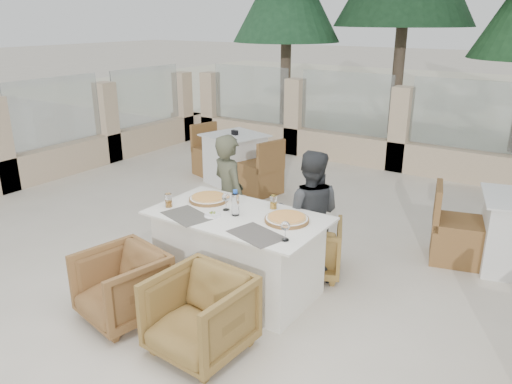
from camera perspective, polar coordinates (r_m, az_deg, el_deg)
The scene contains 23 objects.
ground at distance 4.83m, azimuth -3.23°, elevation -11.30°, with size 80.00×80.00×0.00m, color beige.
sand_patch at distance 17.66m, azimuth 25.44°, elevation 9.54°, with size 30.00×16.00×0.01m, color beige.
perimeter_wall_far at distance 8.65m, azimuth 16.19°, elevation 7.54°, with size 10.00×0.34×1.60m, color beige, non-canonical shape.
perimeter_wall_left at distance 8.66m, azimuth -21.74°, elevation 6.95°, with size 0.34×7.00×1.60m, color beige, non-canonical shape.
pine_far_left at distance 11.94m, azimuth 3.55°, elevation 20.73°, with size 2.42×2.42×5.50m, color #214E2C.
dining_table at distance 4.68m, azimuth -2.05°, elevation -6.99°, with size 1.60×0.90×0.77m, color white, non-canonical shape.
placemat_near_left at distance 4.53m, azimuth -7.89°, elevation -2.69°, with size 0.45×0.30×0.00m, color #56534A.
placemat_near_right at distance 4.11m, azimuth 0.06°, elevation -4.91°, with size 0.45×0.30×0.00m, color #565049.
pizza_left at distance 4.87m, azimuth -5.44°, elevation -0.72°, with size 0.38×0.38×0.05m, color orange.
pizza_right at distance 4.37m, azimuth 3.54°, elevation -3.06°, with size 0.39×0.39×0.05m, color orange.
water_bottle at distance 4.47m, azimuth -2.37°, elevation -1.22°, with size 0.07×0.07×0.24m, color #A3C3D7.
wine_glass_centre at distance 4.60m, azimuth -3.45°, elevation -1.00°, with size 0.08×0.08×0.18m, color white, non-canonical shape.
wine_glass_corner at distance 3.98m, azimuth 3.36°, elevation -4.34°, with size 0.08×0.08×0.18m, color white, non-canonical shape.
beer_glass_left at distance 4.75m, azimuth -9.97°, elevation -0.95°, with size 0.06×0.06×0.13m, color orange.
beer_glass_right at distance 4.64m, azimuth 2.00°, elevation -1.16°, with size 0.06×0.06×0.13m, color gold.
olive_dish at distance 4.48m, azimuth -4.99°, elevation -2.54°, with size 0.11×0.11×0.04m, color white, non-canonical shape.
armchair_far_left at distance 5.35m, azimuth -2.52°, elevation -4.18°, with size 0.69×0.71×0.65m, color #9C6738.
armchair_far_right at distance 5.07m, azimuth 6.31°, elevation -6.28°, with size 0.59×0.61×0.55m, color olive.
armchair_near_left at distance 4.45m, azimuth -15.07°, elevation -10.34°, with size 0.65×0.67×0.61m, color brown.
armchair_near_right at distance 3.93m, azimuth -6.44°, elevation -13.83°, with size 0.68×0.70×0.63m, color olive.
diner_left at distance 5.28m, azimuth -3.08°, elevation -0.49°, with size 0.49×0.32×1.34m, color #4A4B37.
diner_right at distance 4.87m, azimuth 6.13°, elevation -2.61°, with size 0.63×0.49×1.29m, color #35373A.
bg_table_a at distance 7.72m, azimuth -2.41°, elevation 3.76°, with size 1.64×0.82×0.77m, color silver, non-canonical shape.
Camera 1 is at (2.52, -3.30, 2.46)m, focal length 35.00 mm.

